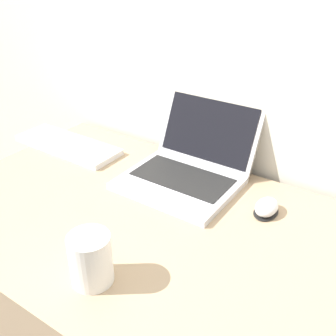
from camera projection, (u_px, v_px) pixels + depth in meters
desk at (159, 323)px, 1.18m from camera, size 1.26×0.73×0.75m
laptop at (190, 162)px, 1.17m from camera, size 0.32×0.37×0.24m
drink_cup at (90, 258)px, 0.80m from camera, size 0.09×0.09×0.11m
computer_mouse at (267, 208)px, 1.03m from camera, size 0.06×0.09×0.04m
external_keyboard at (68, 145)px, 1.37m from camera, size 0.39×0.14×0.02m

